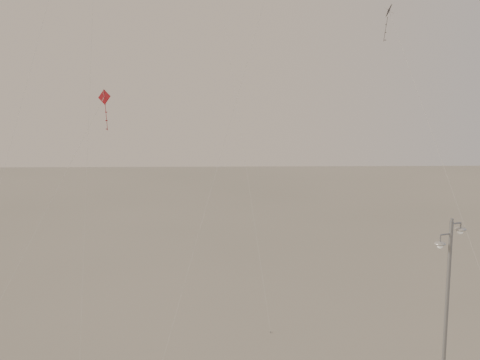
{
  "coord_description": "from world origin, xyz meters",
  "views": [
    {
      "loc": [
        0.98,
        -27.28,
        16.29
      ],
      "look_at": [
        1.72,
        5.0,
        10.72
      ],
      "focal_mm": 50.0,
      "sensor_mm": 36.0,
      "label": 1
    }
  ],
  "objects": [
    {
      "name": "street_lamp",
      "position": [
        11.03,
        1.38,
        5.1
      ],
      "size": [
        1.54,
        0.92,
        9.57
      ],
      "color": "gray",
      "rests_on": "ground"
    },
    {
      "name": "kite_3",
      "position": [
        -6.23,
        3.83,
        11.7
      ],
      "size": [
        7.77,
        4.78,
        15.16
      ],
      "rotation": [
        0.0,
        0.0,
        -0.25
      ],
      "color": "maroon",
      "rests_on": "ground"
    },
    {
      "name": "kite_4",
      "position": [
        11.37,
        9.25,
        15.12
      ],
      "size": [
        5.72,
        8.85,
        19.68
      ],
      "rotation": [
        0.0,
        0.0,
        1.63
      ],
      "color": "#2B2724",
      "rests_on": "ground"
    }
  ]
}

